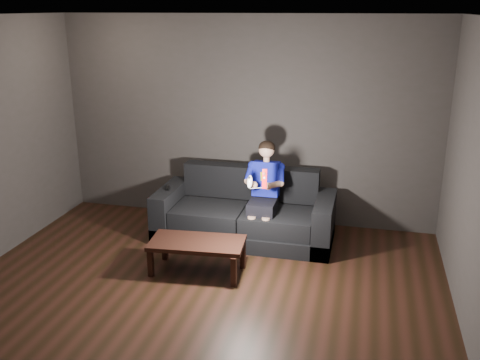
# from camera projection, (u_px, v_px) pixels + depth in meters

# --- Properties ---
(floor) EXTENTS (5.00, 5.00, 0.00)m
(floor) POSITION_uv_depth(u_px,v_px,m) (186.00, 312.00, 5.09)
(floor) COLOR black
(floor) RESTS_ON ground
(back_wall) EXTENTS (5.00, 0.04, 2.70)m
(back_wall) POSITION_uv_depth(u_px,v_px,m) (246.00, 121.00, 6.98)
(back_wall) COLOR #393531
(back_wall) RESTS_ON ground
(ceiling) EXTENTS (5.00, 5.00, 0.02)m
(ceiling) POSITION_uv_depth(u_px,v_px,m) (176.00, 16.00, 4.26)
(ceiling) COLOR silver
(ceiling) RESTS_ON back_wall
(sofa) EXTENTS (2.18, 0.94, 0.84)m
(sofa) POSITION_uv_depth(u_px,v_px,m) (245.00, 217.00, 6.67)
(sofa) COLOR black
(sofa) RESTS_ON floor
(child) EXTENTS (0.48, 0.59, 1.17)m
(child) POSITION_uv_depth(u_px,v_px,m) (264.00, 185.00, 6.42)
(child) COLOR black
(child) RESTS_ON sofa
(wii_remote_red) EXTENTS (0.06, 0.09, 0.22)m
(wii_remote_red) POSITION_uv_depth(u_px,v_px,m) (265.00, 179.00, 5.91)
(wii_remote_red) COLOR red
(wii_remote_red) RESTS_ON child
(nunchuk_white) EXTENTS (0.07, 0.10, 0.16)m
(nunchuk_white) POSITION_uv_depth(u_px,v_px,m) (250.00, 182.00, 5.97)
(nunchuk_white) COLOR white
(nunchuk_white) RESTS_ON child
(wii_remote_black) EXTENTS (0.07, 0.16, 0.03)m
(wii_remote_black) POSITION_uv_depth(u_px,v_px,m) (168.00, 188.00, 6.71)
(wii_remote_black) COLOR black
(wii_remote_black) RESTS_ON sofa
(coffee_table) EXTENTS (1.05, 0.59, 0.37)m
(coffee_table) POSITION_uv_depth(u_px,v_px,m) (197.00, 245.00, 5.77)
(coffee_table) COLOR black
(coffee_table) RESTS_ON floor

